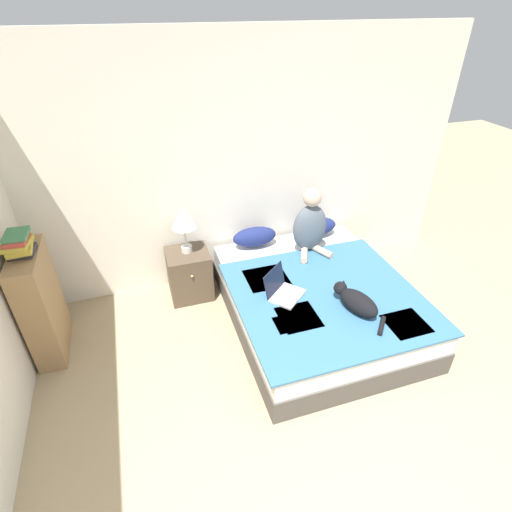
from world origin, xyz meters
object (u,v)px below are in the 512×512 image
Objects in this scene: person_sitting at (310,225)px; nightstand at (189,274)px; pillow_near at (255,237)px; pillow_far at (316,227)px; bookshelf at (41,304)px; table_lamp at (183,220)px; laptop_open at (283,290)px; book_stack_top at (18,244)px; cat_tabby at (357,301)px; bed at (316,302)px.

person_sitting is 1.32× the size of nightstand.
pillow_near and pillow_far have the same top height.
table_lamp is at bearing 17.54° from bookshelf.
bookshelf reaches higher than pillow_near.
nightstand is at bearing 16.53° from bookshelf.
laptop_open is 1.69× the size of book_stack_top.
cat_tabby is 1.12× the size of nightstand.
person_sitting reaches higher than pillow_near.
book_stack_top is at bearing -77.98° from bookshelf.
bookshelf is (-2.05, 0.45, 0.01)m from laptop_open.
pillow_near is 2.13m from bookshelf.
bookshelf reaches higher than bed.
laptop_open is 2.19m from book_stack_top.
nightstand is at bearing -177.33° from pillow_far.
nightstand is 1.06× the size of table_lamp.
person_sitting reaches higher than cat_tabby.
bed is 2.83× the size of person_sitting.
pillow_near is at bearing 152.49° from person_sitting.
person_sitting reaches higher than bed.
pillow_near is at bearing 12.57° from bookshelf.
book_stack_top is (0.00, -0.00, 0.61)m from bookshelf.
nightstand is 1.63m from book_stack_top.
cat_tabby reaches higher than nightstand.
pillow_far is 1.92× the size of book_stack_top.
nightstand is 1.41m from bookshelf.
cat_tabby is 2.71m from bookshelf.
cat_tabby is 1.81m from table_lamp.
laptop_open reaches higher than bed.
person_sitting reaches higher than laptop_open.
bookshelf is (-1.33, -0.39, 0.24)m from nightstand.
cat_tabby is 0.66m from laptop_open.
person_sitting reaches higher than nightstand.
table_lamp is (0.00, 0.03, 0.64)m from nightstand.
cat_tabby is (0.50, -1.30, -0.01)m from pillow_near.
bed is 1.95× the size of bookshelf.
book_stack_top is at bearing -170.58° from pillow_far.
laptop_open is 0.85× the size of table_lamp.
table_lamp is at bearing 88.79° from laptop_open.
book_stack_top reaches higher than cat_tabby.
laptop_open reaches higher than nightstand.
laptop_open is at bearing -12.22° from book_stack_top.
bookshelf is (-1.33, -0.42, -0.39)m from table_lamp.
nightstand is (-1.27, 0.20, -0.48)m from person_sitting.
laptop_open reaches higher than pillow_far.
cat_tabby is 1.19× the size of table_lamp.
pillow_near is at bearing 1.93° from cat_tabby.
cat_tabby is 0.59× the size of bookshelf.
laptop_open is at bearing 34.36° from cat_tabby.
person_sitting is at bearing -10.26° from table_lamp.
bed is 0.48m from laptop_open.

